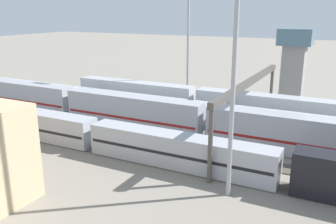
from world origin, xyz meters
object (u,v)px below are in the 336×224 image
train_on_track_2 (123,104)px  light_mast_0 (189,4)px  control_tower (294,62)px  train_on_track_5 (82,132)px  train_on_track_3 (132,112)px  signal_gantry (250,88)px  train_on_track_1 (267,111)px

train_on_track_2 → light_mast_0: bearing=-118.6°
light_mast_0 → control_tower: (-17.89, -8.56, -10.31)m
control_tower → light_mast_0: bearing=25.6°
train_on_track_2 → train_on_track_5: bearing=103.4°
train_on_track_3 → signal_gantry: size_ratio=3.99×
train_on_track_5 → train_on_track_3: bearing=-99.1°
train_on_track_2 → train_on_track_5: size_ratio=0.79×
train_on_track_2 → train_on_track_3: size_ratio=0.60×
train_on_track_5 → signal_gantry: signal_gantry is taller
train_on_track_3 → signal_gantry: bearing=-171.8°
signal_gantry → light_mast_0: bearing=-42.9°
train_on_track_2 → train_on_track_3: bearing=135.9°
control_tower → train_on_track_1: bearing=86.4°
train_on_track_2 → train_on_track_5: 15.42m
train_on_track_1 → train_on_track_5: bearing=45.0°
light_mast_0 → train_on_track_2: bearing=61.4°
train_on_track_2 → train_on_track_1: (-23.55, -5.00, 0.61)m
train_on_track_3 → light_mast_0: bearing=-95.0°
train_on_track_2 → light_mast_0: size_ratio=2.40×
train_on_track_2 → signal_gantry: (-22.51, 2.50, 5.54)m
signal_gantry → control_tower: 23.38m
train_on_track_3 → train_on_track_1: 20.94m
train_on_track_2 → light_mast_0: 21.76m
signal_gantry → train_on_track_3: bearing=8.2°
train_on_track_1 → signal_gantry: size_ratio=2.38×
train_on_track_1 → light_mast_0: size_ratio=2.40×
train_on_track_5 → light_mast_0: 32.06m
train_on_track_1 → train_on_track_2: bearing=12.0°
train_on_track_1 → train_on_track_3: bearing=28.5°
control_tower → signal_gantry: bearing=85.0°
light_mast_0 → control_tower: 22.35m
train_on_track_1 → control_tower: bearing=-93.6°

